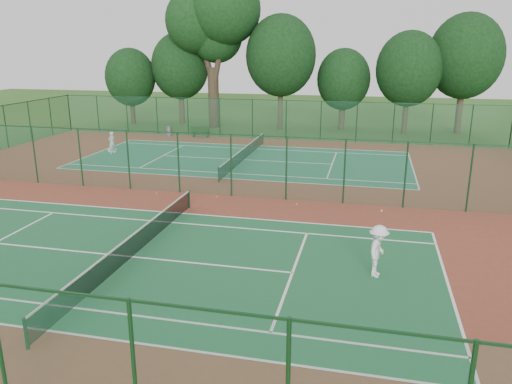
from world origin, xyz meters
TOP-DOWN VIEW (x-y plane):
  - ground at (0.00, 0.00)m, footprint 120.00×120.00m
  - red_pad at (0.00, 0.00)m, footprint 40.00×36.00m
  - court_near at (0.00, -9.00)m, footprint 23.77×10.97m
  - court_far at (0.00, 9.00)m, footprint 23.77×10.97m
  - fence_north at (0.00, 18.00)m, footprint 40.00×0.09m
  - fence_divider at (0.00, 0.00)m, footprint 40.00×0.09m
  - tennis_net_near at (0.00, -9.00)m, footprint 0.10×12.90m
  - tennis_net_far at (0.00, 9.00)m, footprint 0.10×12.90m
  - player_near at (9.42, -8.55)m, footprint 0.97×1.38m
  - player_far at (-10.59, 8.93)m, footprint 0.57×0.71m
  - trash_bin at (-9.31, 17.21)m, footprint 0.58×0.58m
  - bench at (-6.24, 17.15)m, footprint 1.67×0.57m
  - kit_bag at (-10.87, 9.41)m, footprint 0.74×0.42m
  - stray_ball_a at (0.82, -0.48)m, footprint 0.08×0.08m
  - stray_ball_b at (5.33, -0.77)m, footprint 0.06×0.06m
  - stray_ball_c at (-2.71, -0.57)m, footprint 0.07×0.07m
  - big_tree at (-6.77, 23.54)m, footprint 9.64×7.06m
  - evergreen_row at (0.50, 24.25)m, footprint 39.00×5.00m

SIDE VIEW (x-z plane):
  - ground at x=0.00m, z-range 0.00..0.00m
  - evergreen_row at x=0.50m, z-range -6.00..6.00m
  - red_pad at x=0.00m, z-range 0.00..0.01m
  - court_near at x=0.00m, z-range 0.01..0.02m
  - court_far at x=0.00m, z-range 0.01..0.02m
  - stray_ball_b at x=5.33m, z-range 0.01..0.07m
  - stray_ball_c at x=-2.71m, z-range 0.01..0.08m
  - stray_ball_a at x=0.82m, z-range 0.01..0.09m
  - kit_bag at x=-10.87m, z-range 0.01..0.27m
  - trash_bin at x=-9.31m, z-range 0.01..0.89m
  - bench at x=-6.24m, z-range 0.03..1.04m
  - tennis_net_near at x=0.00m, z-range 0.06..1.03m
  - tennis_net_far at x=0.00m, z-range 0.06..1.03m
  - player_far at x=-10.59m, z-range 0.02..1.71m
  - player_near at x=9.42m, z-range 0.02..1.96m
  - fence_north at x=0.00m, z-range 0.01..3.51m
  - fence_divider at x=0.00m, z-range 0.01..3.51m
  - big_tree at x=-6.77m, z-range 3.08..17.89m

